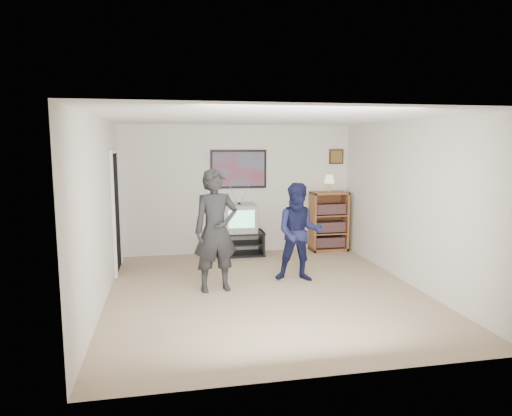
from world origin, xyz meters
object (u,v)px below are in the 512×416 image
object	(u,v)px
person_tall	(216,231)
bookshelf	(329,221)
media_stand	(240,243)
crt_television	(239,218)
person_short	(299,232)

from	to	relation	value
person_tall	bookshelf	bearing A→B (deg)	31.14
media_stand	bookshelf	xyz separation A→B (m)	(1.82, 0.05, 0.36)
crt_television	person_tall	distance (m)	2.13
person_short	bookshelf	bearing A→B (deg)	72.36
media_stand	person_tall	world-z (taller)	person_tall
crt_television	bookshelf	distance (m)	1.83
crt_television	person_tall	bearing A→B (deg)	-106.84
media_stand	crt_television	distance (m)	0.50
bookshelf	media_stand	bearing A→B (deg)	-178.43
crt_television	person_short	xyz separation A→B (m)	(0.66, -1.79, 0.04)
crt_television	bookshelf	bearing A→B (deg)	3.03
crt_television	person_short	world-z (taller)	person_short
media_stand	bookshelf	bearing A→B (deg)	2.84
media_stand	person_tall	bearing A→B (deg)	-107.18
media_stand	bookshelf	distance (m)	1.86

